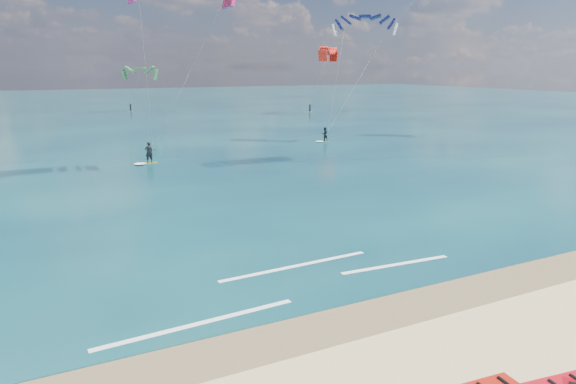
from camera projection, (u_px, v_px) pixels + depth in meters
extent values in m
plane|color=tan|center=(126.00, 157.00, 49.12)|extent=(320.00, 320.00, 0.00)
cube|color=brown|center=(317.00, 329.00, 16.94)|extent=(320.00, 2.40, 0.01)
cube|color=#0A2838|center=(73.00, 109.00, 104.77)|extent=(320.00, 200.00, 0.04)
cube|color=yellow|center=(150.00, 163.00, 45.89)|extent=(1.43, 0.53, 0.06)
imported|color=black|center=(149.00, 152.00, 45.66)|extent=(0.68, 0.45, 1.86)
cylinder|color=black|center=(153.00, 149.00, 45.46)|extent=(0.57, 0.08, 0.04)
cube|color=gold|center=(324.00, 141.00, 59.37)|extent=(1.26, 0.45, 0.05)
imported|color=black|center=(325.00, 134.00, 59.18)|extent=(0.78, 0.61, 1.58)
cylinder|color=black|center=(328.00, 132.00, 59.00)|extent=(0.50, 0.06, 0.04)
cube|color=white|center=(396.00, 265.00, 22.33)|extent=(5.34, 0.62, 0.01)
cube|color=white|center=(199.00, 324.00, 17.19)|extent=(7.04, 0.62, 0.01)
cube|color=white|center=(296.00, 266.00, 22.16)|extent=(7.11, 0.50, 0.01)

